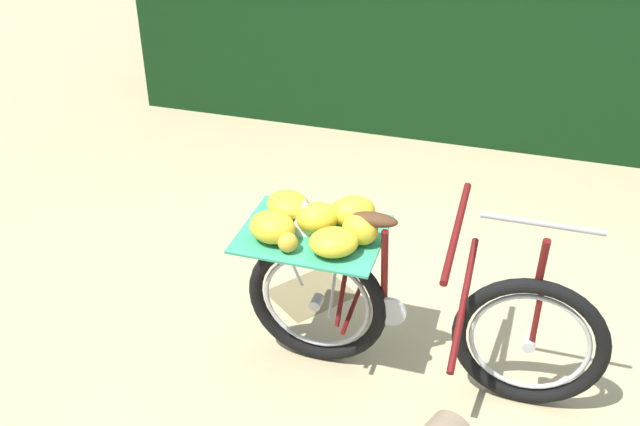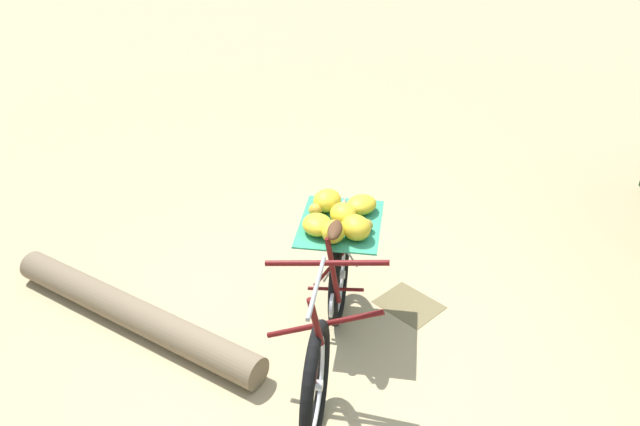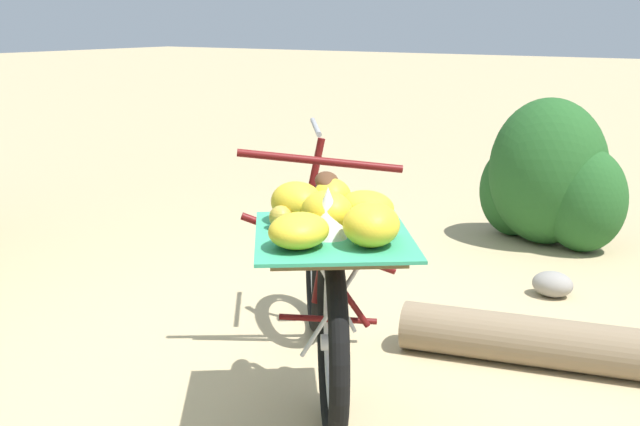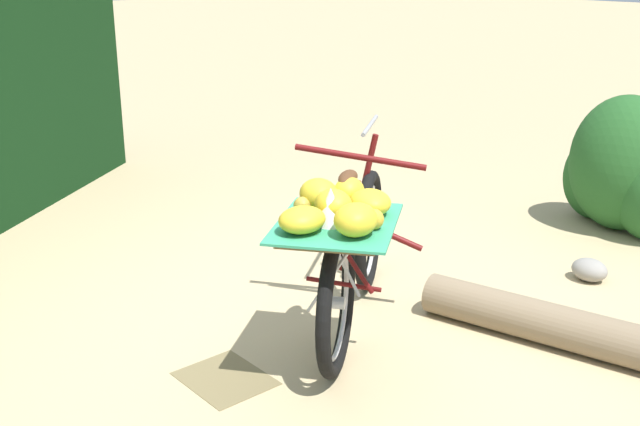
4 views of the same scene
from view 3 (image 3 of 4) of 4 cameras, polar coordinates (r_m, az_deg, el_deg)
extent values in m
plane|color=tan|center=(3.52, -3.35, -11.67)|extent=(60.00, 60.00, 0.00)
torus|color=black|center=(3.91, -0.34, -3.24)|extent=(0.50, 0.62, 0.73)
torus|color=#B7B7BC|center=(3.91, -0.34, -3.24)|extent=(0.36, 0.46, 0.57)
cylinder|color=#B7B7BC|center=(3.91, -0.34, -3.24)|extent=(0.10, 0.10, 0.06)
torus|color=black|center=(2.93, 0.86, -9.28)|extent=(0.50, 0.62, 0.73)
torus|color=#B7B7BC|center=(2.93, 0.86, -9.28)|extent=(0.36, 0.46, 0.57)
cylinder|color=#B7B7BC|center=(2.93, 0.86, -9.28)|extent=(0.10, 0.10, 0.06)
cylinder|color=#590F0F|center=(3.55, -0.04, -2.24)|extent=(0.58, 0.45, 0.30)
cylinder|color=#590F0F|center=(3.40, 0.03, 3.77)|extent=(0.59, 0.46, 0.11)
cylinder|color=#590F0F|center=(3.16, 0.40, -2.29)|extent=(0.11, 0.10, 0.49)
cylinder|color=#590F0F|center=(3.10, 0.58, -7.65)|extent=(0.32, 0.25, 0.05)
cylinder|color=#590F0F|center=(2.99, 0.65, -4.13)|extent=(0.27, 0.21, 0.47)
cylinder|color=#590F0F|center=(3.88, -0.35, -1.08)|extent=(0.06, 0.05, 0.30)
cylinder|color=#590F0F|center=(3.80, -0.34, 3.18)|extent=(0.10, 0.09, 0.30)
cylinder|color=gray|center=(3.73, -0.32, 6.23)|extent=(0.34, 0.43, 0.02)
ellipsoid|color=#4C2D19|center=(3.03, 0.48, 2.34)|extent=(0.21, 0.23, 0.06)
cylinder|color=#B7B7BC|center=(3.27, 0.34, -6.18)|extent=(0.11, 0.14, 0.16)
cylinder|color=#B7B7BC|center=(2.95, 0.73, -5.16)|extent=(0.17, 0.14, 0.39)
cylinder|color=#B7B7BC|center=(2.75, 1.06, -6.58)|extent=(0.20, 0.16, 0.39)
cube|color=brown|center=(2.78, 0.92, -1.98)|extent=(0.71, 0.74, 0.02)
cube|color=#33936B|center=(2.77, 0.92, -1.63)|extent=(0.84, 0.87, 0.01)
ellipsoid|color=gold|center=(2.98, 0.87, 1.08)|extent=(0.21, 0.22, 0.15)
ellipsoid|color=gold|center=(2.91, 3.35, 0.43)|extent=(0.29, 0.28, 0.12)
ellipsoid|color=gold|center=(2.59, -1.53, -1.27)|extent=(0.22, 0.25, 0.12)
ellipsoid|color=gold|center=(2.77, 0.50, 0.09)|extent=(0.25, 0.23, 0.15)
ellipsoid|color=gold|center=(2.61, 3.71, -0.83)|extent=(0.27, 0.28, 0.15)
ellipsoid|color=gold|center=(2.91, -1.67, 0.78)|extent=(0.27, 0.25, 0.15)
sphere|color=gold|center=(2.72, 4.80, -0.81)|extent=(0.09, 0.09, 0.09)
sphere|color=gold|center=(2.78, 0.07, -0.49)|extent=(0.09, 0.09, 0.09)
sphere|color=#B29333|center=(2.83, -2.84, -0.31)|extent=(0.09, 0.09, 0.09)
cone|color=white|center=(2.71, 0.57, 0.06)|extent=(0.20, 0.20, 0.18)
ellipsoid|color=#235623|center=(5.60, 16.08, 2.88)|extent=(0.80, 0.72, 1.00)
ellipsoid|color=#235623|center=(5.50, 18.50, 0.90)|extent=(0.55, 0.50, 0.70)
ellipsoid|color=#235623|center=(5.79, 13.84, 1.58)|extent=(0.50, 0.45, 0.65)
cylinder|color=#4C3823|center=(5.69, 15.82, -1.09)|extent=(0.08, 0.08, 0.20)
ellipsoid|color=gray|center=(4.62, 16.40, -4.93)|extent=(0.23, 0.19, 0.14)
camera|label=1|loc=(4.81, 39.72, 25.04)|focal=41.26mm
camera|label=2|loc=(6.33, -5.83, 26.75)|focal=34.52mm
camera|label=4|loc=(1.15, 128.36, 14.19)|focal=43.64mm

